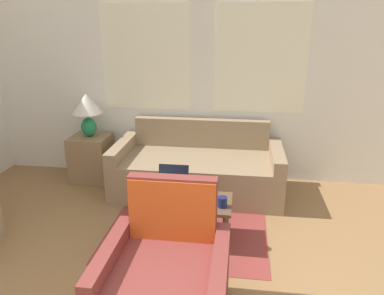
# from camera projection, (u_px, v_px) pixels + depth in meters

# --- Properties ---
(wall_back) EXTENTS (6.64, 0.06, 2.60)m
(wall_back) POSITION_uv_depth(u_px,v_px,m) (209.00, 78.00, 4.67)
(wall_back) COLOR white
(wall_back) RESTS_ON ground_plane
(rug) EXTENTS (1.57, 2.09, 0.01)m
(rug) POSITION_uv_depth(u_px,v_px,m) (192.00, 212.00, 4.09)
(rug) COLOR brown
(rug) RESTS_ON ground_plane
(couch) EXTENTS (1.98, 0.95, 0.81)m
(couch) POSITION_uv_depth(u_px,v_px,m) (198.00, 170.00, 4.55)
(couch) COLOR #937A5B
(couch) RESTS_ON ground_plane
(armchair) EXTENTS (0.84, 0.81, 0.95)m
(armchair) POSITION_uv_depth(u_px,v_px,m) (166.00, 282.00, 2.57)
(armchair) COLOR brown
(armchair) RESTS_ON ground_plane
(side_table) EXTENTS (0.47, 0.47, 0.59)m
(side_table) POSITION_uv_depth(u_px,v_px,m) (92.00, 158.00, 4.86)
(side_table) COLOR #937551
(side_table) RESTS_ON ground_plane
(table_lamp) EXTENTS (0.38, 0.38, 0.55)m
(table_lamp) POSITION_uv_depth(u_px,v_px,m) (87.00, 108.00, 4.65)
(table_lamp) COLOR #1E8451
(table_lamp) RESTS_ON side_table
(coffee_table) EXTENTS (0.87, 0.47, 0.41)m
(coffee_table) POSITION_uv_depth(u_px,v_px,m) (185.00, 205.00, 3.50)
(coffee_table) COLOR brown
(coffee_table) RESTS_ON ground_plane
(laptop) EXTENTS (0.29, 0.33, 0.27)m
(laptop) POSITION_uv_depth(u_px,v_px,m) (172.00, 190.00, 3.54)
(laptop) COLOR #B7B7BC
(laptop) RESTS_ON coffee_table
(cup_navy) EXTENTS (0.09, 0.09, 0.09)m
(cup_navy) POSITION_uv_depth(u_px,v_px,m) (208.00, 193.00, 3.53)
(cup_navy) COLOR teal
(cup_navy) RESTS_ON coffee_table
(cup_yellow) EXTENTS (0.08, 0.08, 0.11)m
(cup_yellow) POSITION_uv_depth(u_px,v_px,m) (197.00, 196.00, 3.44)
(cup_yellow) COLOR white
(cup_yellow) RESTS_ON coffee_table
(cup_white) EXTENTS (0.09, 0.09, 0.10)m
(cup_white) POSITION_uv_depth(u_px,v_px,m) (222.00, 202.00, 3.34)
(cup_white) COLOR #191E4C
(cup_white) RESTS_ON coffee_table
(tv_remote) EXTENTS (0.12, 0.15, 0.02)m
(tv_remote) POSITION_uv_depth(u_px,v_px,m) (205.00, 206.00, 3.34)
(tv_remote) COLOR black
(tv_remote) RESTS_ON coffee_table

